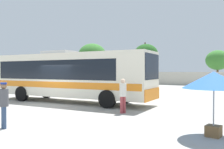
{
  "coord_description": "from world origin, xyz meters",
  "views": [
    {
      "loc": [
        11.27,
        -10.47,
        2.1
      ],
      "look_at": [
        1.13,
        5.47,
        1.84
      ],
      "focal_mm": 38.61,
      "sensor_mm": 36.0,
      "label": 1
    }
  ],
  "objects_px": {
    "coach_bus_cream_orange": "(68,75)",
    "vendor_umbrella_near_gate_blue": "(214,82)",
    "passenger_waiting_on_apron": "(4,102)",
    "roadside_tree_left": "(92,56)",
    "roadside_tree_midleft": "(146,54)",
    "parked_car_leftmost_red": "(81,79)",
    "roadside_tree_midright": "(218,60)",
    "attendant_by_bus_door": "(123,94)",
    "utility_pole_near": "(145,62)",
    "parked_car_second_dark_blue": "(113,80)"
  },
  "relations": [
    {
      "from": "passenger_waiting_on_apron",
      "to": "utility_pole_near",
      "type": "height_order",
      "value": "utility_pole_near"
    },
    {
      "from": "utility_pole_near",
      "to": "roadside_tree_midleft",
      "type": "height_order",
      "value": "utility_pole_near"
    },
    {
      "from": "parked_car_leftmost_red",
      "to": "roadside_tree_midleft",
      "type": "relative_size",
      "value": 0.58
    },
    {
      "from": "roadside_tree_left",
      "to": "roadside_tree_midright",
      "type": "distance_m",
      "value": 23.55
    },
    {
      "from": "vendor_umbrella_near_gate_blue",
      "to": "roadside_tree_midright",
      "type": "height_order",
      "value": "roadside_tree_midright"
    },
    {
      "from": "parked_car_leftmost_red",
      "to": "roadside_tree_left",
      "type": "distance_m",
      "value": 10.05
    },
    {
      "from": "parked_car_second_dark_blue",
      "to": "vendor_umbrella_near_gate_blue",
      "type": "bearing_deg",
      "value": -51.77
    },
    {
      "from": "coach_bus_cream_orange",
      "to": "parked_car_second_dark_blue",
      "type": "xyz_separation_m",
      "value": [
        -8.65,
        19.65,
        -1.1
      ]
    },
    {
      "from": "passenger_waiting_on_apron",
      "to": "vendor_umbrella_near_gate_blue",
      "type": "relative_size",
      "value": 0.81
    },
    {
      "from": "vendor_umbrella_near_gate_blue",
      "to": "parked_car_second_dark_blue",
      "type": "height_order",
      "value": "vendor_umbrella_near_gate_blue"
    },
    {
      "from": "utility_pole_near",
      "to": "attendant_by_bus_door",
      "type": "bearing_deg",
      "value": -67.33
    },
    {
      "from": "vendor_umbrella_near_gate_blue",
      "to": "parked_car_second_dark_blue",
      "type": "xyz_separation_m",
      "value": [
        -18.66,
        23.69,
        -0.99
      ]
    },
    {
      "from": "vendor_umbrella_near_gate_blue",
      "to": "passenger_waiting_on_apron",
      "type": "bearing_deg",
      "value": -156.19
    },
    {
      "from": "attendant_by_bus_door",
      "to": "roadside_tree_left",
      "type": "relative_size",
      "value": 0.22
    },
    {
      "from": "vendor_umbrella_near_gate_blue",
      "to": "roadside_tree_left",
      "type": "distance_m",
      "value": 42.26
    },
    {
      "from": "coach_bus_cream_orange",
      "to": "roadside_tree_left",
      "type": "xyz_separation_m",
      "value": [
        -18.41,
        27.03,
        3.42
      ]
    },
    {
      "from": "roadside_tree_midright",
      "to": "attendant_by_bus_door",
      "type": "bearing_deg",
      "value": -89.17
    },
    {
      "from": "utility_pole_near",
      "to": "roadside_tree_midright",
      "type": "xyz_separation_m",
      "value": [
        11.86,
        2.04,
        0.05
      ]
    },
    {
      "from": "parked_car_leftmost_red",
      "to": "utility_pole_near",
      "type": "relative_size",
      "value": 0.56
    },
    {
      "from": "passenger_waiting_on_apron",
      "to": "vendor_umbrella_near_gate_blue",
      "type": "distance_m",
      "value": 7.36
    },
    {
      "from": "attendant_by_bus_door",
      "to": "vendor_umbrella_near_gate_blue",
      "type": "distance_m",
      "value": 5.15
    },
    {
      "from": "parked_car_leftmost_red",
      "to": "roadside_tree_midleft",
      "type": "bearing_deg",
      "value": 47.0
    },
    {
      "from": "utility_pole_near",
      "to": "roadside_tree_left",
      "type": "distance_m",
      "value": 11.61
    },
    {
      "from": "coach_bus_cream_orange",
      "to": "parked_car_second_dark_blue",
      "type": "height_order",
      "value": "coach_bus_cream_orange"
    },
    {
      "from": "parked_car_leftmost_red",
      "to": "utility_pole_near",
      "type": "height_order",
      "value": "utility_pole_near"
    },
    {
      "from": "utility_pole_near",
      "to": "roadside_tree_midright",
      "type": "relative_size",
      "value": 1.33
    },
    {
      "from": "parked_car_second_dark_blue",
      "to": "roadside_tree_left",
      "type": "relative_size",
      "value": 0.55
    },
    {
      "from": "parked_car_second_dark_blue",
      "to": "roadside_tree_midleft",
      "type": "bearing_deg",
      "value": 75.43
    },
    {
      "from": "coach_bus_cream_orange",
      "to": "roadside_tree_midleft",
      "type": "bearing_deg",
      "value": 103.58
    },
    {
      "from": "roadside_tree_midleft",
      "to": "parked_car_leftmost_red",
      "type": "bearing_deg",
      "value": -133.0
    },
    {
      "from": "parked_car_leftmost_red",
      "to": "parked_car_second_dark_blue",
      "type": "relative_size",
      "value": 0.96
    },
    {
      "from": "roadside_tree_midright",
      "to": "utility_pole_near",
      "type": "bearing_deg",
      "value": -170.25
    },
    {
      "from": "coach_bus_cream_orange",
      "to": "vendor_umbrella_near_gate_blue",
      "type": "bearing_deg",
      "value": -21.97
    },
    {
      "from": "coach_bus_cream_orange",
      "to": "vendor_umbrella_near_gate_blue",
      "type": "height_order",
      "value": "coach_bus_cream_orange"
    },
    {
      "from": "vendor_umbrella_near_gate_blue",
      "to": "utility_pole_near",
      "type": "height_order",
      "value": "utility_pole_near"
    },
    {
      "from": "vendor_umbrella_near_gate_blue",
      "to": "parked_car_leftmost_red",
      "type": "distance_m",
      "value": 33.64
    },
    {
      "from": "vendor_umbrella_near_gate_blue",
      "to": "coach_bus_cream_orange",
      "type": "bearing_deg",
      "value": 158.03
    },
    {
      "from": "parked_car_second_dark_blue",
      "to": "parked_car_leftmost_red",
      "type": "bearing_deg",
      "value": -172.77
    },
    {
      "from": "parked_car_second_dark_blue",
      "to": "attendant_by_bus_door",
      "type": "bearing_deg",
      "value": -56.83
    },
    {
      "from": "attendant_by_bus_door",
      "to": "roadside_tree_midright",
      "type": "xyz_separation_m",
      "value": [
        -0.46,
        31.54,
        2.91
      ]
    },
    {
      "from": "passenger_waiting_on_apron",
      "to": "roadside_tree_left",
      "type": "bearing_deg",
      "value": 122.56
    },
    {
      "from": "coach_bus_cream_orange",
      "to": "vendor_umbrella_near_gate_blue",
      "type": "xyz_separation_m",
      "value": [
        10.02,
        -4.04,
        -0.11
      ]
    },
    {
      "from": "coach_bus_cream_orange",
      "to": "passenger_waiting_on_apron",
      "type": "xyz_separation_m",
      "value": [
        3.32,
        -6.99,
        -0.91
      ]
    },
    {
      "from": "attendant_by_bus_door",
      "to": "passenger_waiting_on_apron",
      "type": "distance_m",
      "value": 5.54
    },
    {
      "from": "passenger_waiting_on_apron",
      "to": "parked_car_second_dark_blue",
      "type": "distance_m",
      "value": 29.21
    },
    {
      "from": "parked_car_second_dark_blue",
      "to": "utility_pole_near",
      "type": "relative_size",
      "value": 0.58
    },
    {
      "from": "roadside_tree_midright",
      "to": "passenger_waiting_on_apron",
      "type": "bearing_deg",
      "value": -92.55
    },
    {
      "from": "coach_bus_cream_orange",
      "to": "vendor_umbrella_near_gate_blue",
      "type": "relative_size",
      "value": 5.71
    },
    {
      "from": "passenger_waiting_on_apron",
      "to": "roadside_tree_left",
      "type": "xyz_separation_m",
      "value": [
        -21.73,
        34.03,
        4.33
      ]
    },
    {
      "from": "roadside_tree_midleft",
      "to": "roadside_tree_midright",
      "type": "xyz_separation_m",
      "value": [
        11.58,
        2.25,
        -1.26
      ]
    }
  ]
}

